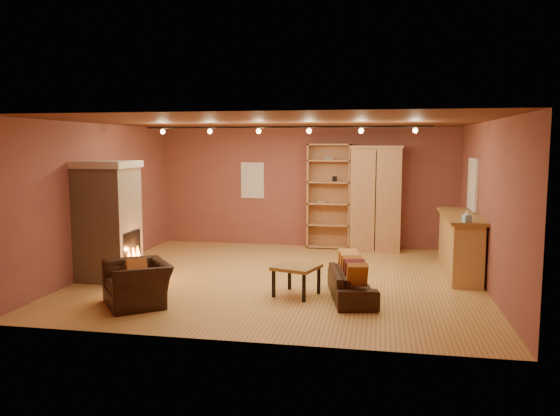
% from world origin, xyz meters
% --- Properties ---
extents(floor, '(7.00, 7.00, 0.00)m').
position_xyz_m(floor, '(0.00, 0.00, 0.00)').
color(floor, '#B0813E').
rests_on(floor, ground).
extents(ceiling, '(7.00, 7.00, 0.00)m').
position_xyz_m(ceiling, '(0.00, 0.00, 2.80)').
color(ceiling, brown).
rests_on(ceiling, back_wall).
extents(back_wall, '(7.00, 0.02, 2.80)m').
position_xyz_m(back_wall, '(0.00, 3.25, 1.40)').
color(back_wall, brown).
rests_on(back_wall, floor).
extents(left_wall, '(0.02, 6.50, 2.80)m').
position_xyz_m(left_wall, '(-3.50, 0.00, 1.40)').
color(left_wall, brown).
rests_on(left_wall, floor).
extents(right_wall, '(0.02, 6.50, 2.80)m').
position_xyz_m(right_wall, '(3.50, 0.00, 1.40)').
color(right_wall, brown).
rests_on(right_wall, floor).
extents(fireplace, '(1.01, 0.98, 2.12)m').
position_xyz_m(fireplace, '(-3.04, -0.60, 1.06)').
color(fireplace, tan).
rests_on(fireplace, floor).
extents(back_window, '(0.56, 0.04, 0.86)m').
position_xyz_m(back_window, '(-1.30, 3.23, 1.55)').
color(back_window, white).
rests_on(back_window, back_wall).
extents(bookcase, '(0.99, 0.39, 2.43)m').
position_xyz_m(bookcase, '(0.56, 3.12, 1.23)').
color(bookcase, tan).
rests_on(bookcase, floor).
extents(armoire, '(1.17, 0.67, 2.38)m').
position_xyz_m(armoire, '(1.63, 2.95, 1.20)').
color(armoire, tan).
rests_on(armoire, floor).
extents(bar_counter, '(0.63, 2.37, 1.13)m').
position_xyz_m(bar_counter, '(3.20, 0.88, 0.58)').
color(bar_counter, tan).
rests_on(bar_counter, floor).
extents(tissue_box, '(0.16, 0.16, 0.23)m').
position_xyz_m(tissue_box, '(3.15, -0.19, 1.22)').
color(tissue_box, '#86BED6').
rests_on(tissue_box, bar_counter).
extents(right_window, '(0.05, 0.90, 1.00)m').
position_xyz_m(right_window, '(3.47, 1.40, 1.65)').
color(right_window, white).
rests_on(right_window, right_wall).
extents(loveseat, '(0.74, 1.62, 0.69)m').
position_xyz_m(loveseat, '(1.32, -1.09, 0.33)').
color(loveseat, black).
rests_on(loveseat, floor).
extents(armchair, '(1.13, 1.19, 0.88)m').
position_xyz_m(armchair, '(-1.84, -2.03, 0.44)').
color(armchair, black).
rests_on(armchair, floor).
extents(coffee_table, '(0.81, 0.81, 0.49)m').
position_xyz_m(coffee_table, '(0.44, -1.08, 0.42)').
color(coffee_table, olive).
rests_on(coffee_table, floor).
extents(track_rail, '(5.20, 0.09, 0.13)m').
position_xyz_m(track_rail, '(0.00, 0.20, 2.69)').
color(track_rail, black).
rests_on(track_rail, ceiling).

